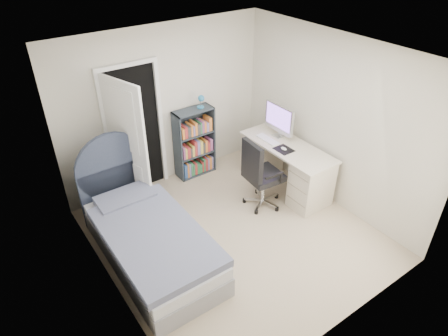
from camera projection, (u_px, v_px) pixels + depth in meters
room_shell at (236, 157)px, 4.86m from camera, size 3.50×3.70×2.60m
door at (130, 140)px, 5.66m from camera, size 0.92×0.80×2.06m
bed at (148, 237)px, 5.05m from camera, size 1.06×2.20×1.35m
nightstand at (103, 185)px, 5.80m from camera, size 0.44×0.44×0.64m
floor_lamp at (135, 169)px, 5.83m from camera, size 0.21×0.21×1.47m
bookcase at (195, 145)px, 6.56m from camera, size 0.65×0.28×1.39m
desk at (285, 165)px, 6.26m from camera, size 0.63×1.58×1.30m
office_chair at (259, 172)px, 5.76m from camera, size 0.58×0.59×1.11m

